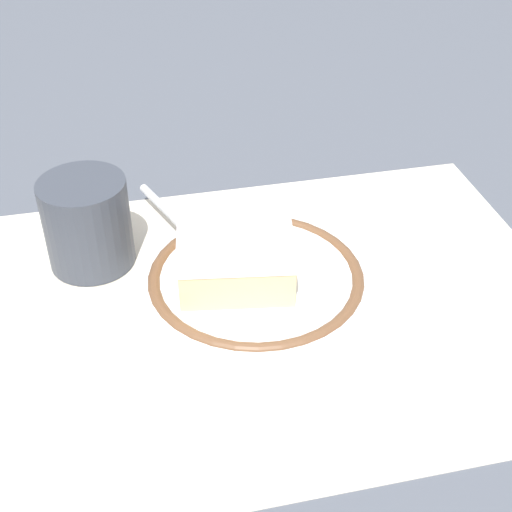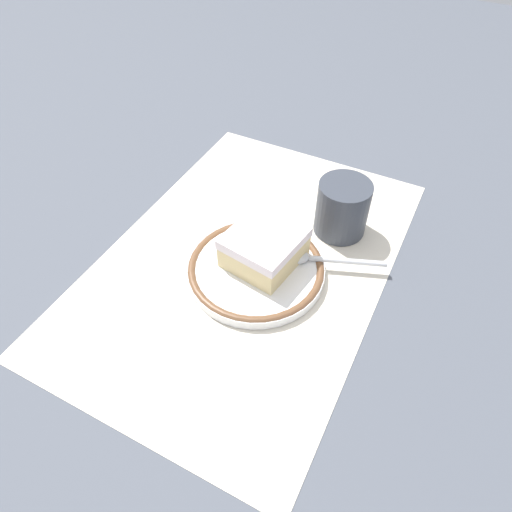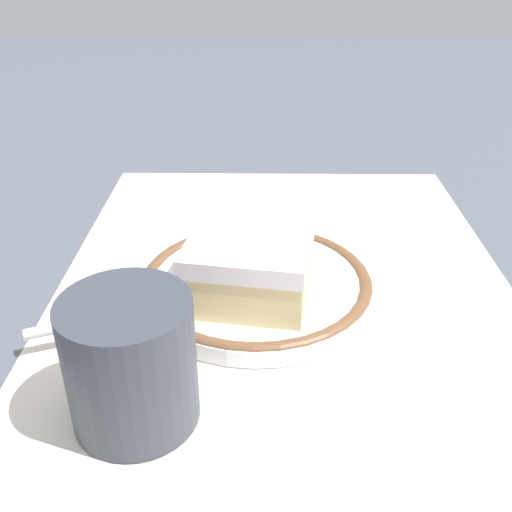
% 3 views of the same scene
% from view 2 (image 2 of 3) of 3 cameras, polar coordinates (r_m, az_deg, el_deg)
% --- Properties ---
extents(ground_plane, '(2.40, 2.40, 0.00)m').
position_cam_2_polar(ground_plane, '(0.62, -1.18, -0.52)').
color(ground_plane, '#4C515B').
extents(placemat, '(0.53, 0.36, 0.00)m').
position_cam_2_polar(placemat, '(0.62, -1.19, -0.48)').
color(placemat, beige).
rests_on(placemat, ground_plane).
extents(plate, '(0.18, 0.18, 0.02)m').
position_cam_2_polar(plate, '(0.60, 0.00, -1.63)').
color(plate, white).
rests_on(plate, placemat).
extents(cake_slice, '(0.10, 0.10, 0.05)m').
position_cam_2_polar(cake_slice, '(0.58, 0.83, 0.82)').
color(cake_slice, beige).
rests_on(cake_slice, plate).
extents(spoon, '(0.06, 0.13, 0.01)m').
position_cam_2_polar(spoon, '(0.60, 7.54, -0.27)').
color(spoon, silver).
rests_on(spoon, plate).
extents(cup, '(0.07, 0.07, 0.08)m').
position_cam_2_polar(cup, '(0.65, 10.57, 5.53)').
color(cup, '#383D47').
rests_on(cup, placemat).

